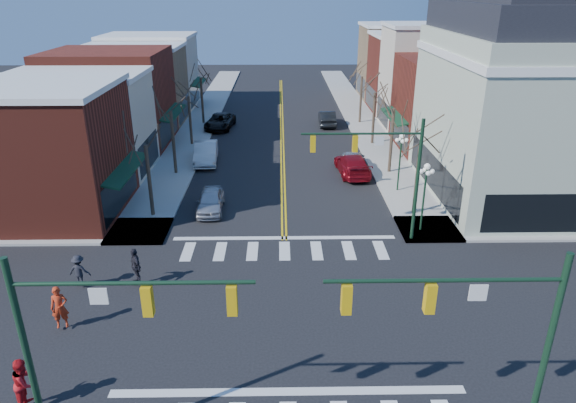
{
  "coord_description": "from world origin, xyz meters",
  "views": [
    {
      "loc": [
        -0.23,
        -19.16,
        13.67
      ],
      "look_at": [
        0.2,
        6.67,
        2.8
      ],
      "focal_mm": 32.0,
      "sensor_mm": 36.0,
      "label": 1
    }
  ],
  "objects_px": {
    "lamppost_midblock": "(401,152)",
    "car_left_far": "(220,121)",
    "pedestrian_dark_b": "(79,270)",
    "lamppost_corner": "(425,186)",
    "car_right_mid": "(353,161)",
    "pedestrian_red_a": "(60,307)",
    "victorian_corner": "(531,101)",
    "car_left_mid": "(206,153)",
    "car_right_far": "(327,118)",
    "pedestrian_red_b": "(25,383)",
    "pedestrian_dark_a": "(136,266)",
    "car_right_near": "(353,165)",
    "car_left_near": "(210,201)"
  },
  "relations": [
    {
      "from": "car_left_far",
      "to": "pedestrian_dark_b",
      "type": "xyz_separation_m",
      "value": [
        -3.6,
        -30.44,
        0.21
      ]
    },
    {
      "from": "pedestrian_dark_b",
      "to": "lamppost_corner",
      "type": "bearing_deg",
      "value": -156.97
    },
    {
      "from": "car_left_far",
      "to": "pedestrian_red_b",
      "type": "relative_size",
      "value": 2.78
    },
    {
      "from": "lamppost_midblock",
      "to": "car_left_far",
      "type": "xyz_separation_m",
      "value": [
        -14.6,
        18.04,
        -2.21
      ]
    },
    {
      "from": "pedestrian_red_a",
      "to": "pedestrian_dark_a",
      "type": "bearing_deg",
      "value": 42.03
    },
    {
      "from": "lamppost_midblock",
      "to": "pedestrian_dark_b",
      "type": "distance_m",
      "value": 22.12
    },
    {
      "from": "lamppost_midblock",
      "to": "pedestrian_dark_b",
      "type": "bearing_deg",
      "value": -145.73
    },
    {
      "from": "victorian_corner",
      "to": "pedestrian_red_b",
      "type": "height_order",
      "value": "victorian_corner"
    },
    {
      "from": "car_right_far",
      "to": "pedestrian_red_a",
      "type": "height_order",
      "value": "pedestrian_red_a"
    },
    {
      "from": "lamppost_corner",
      "to": "car_right_mid",
      "type": "distance_m",
      "value": 11.76
    },
    {
      "from": "pedestrian_red_a",
      "to": "pedestrian_dark_a",
      "type": "relative_size",
      "value": 1.02
    },
    {
      "from": "lamppost_corner",
      "to": "car_right_mid",
      "type": "height_order",
      "value": "lamppost_corner"
    },
    {
      "from": "lamppost_corner",
      "to": "car_left_near",
      "type": "xyz_separation_m",
      "value": [
        -13.0,
        3.36,
        -2.26
      ]
    },
    {
      "from": "victorian_corner",
      "to": "pedestrian_dark_a",
      "type": "height_order",
      "value": "victorian_corner"
    },
    {
      "from": "lamppost_midblock",
      "to": "pedestrian_dark_b",
      "type": "relative_size",
      "value": 2.68
    },
    {
      "from": "lamppost_midblock",
      "to": "car_left_far",
      "type": "relative_size",
      "value": 0.8
    },
    {
      "from": "car_right_far",
      "to": "pedestrian_red_b",
      "type": "distance_m",
      "value": 41.74
    },
    {
      "from": "car_right_far",
      "to": "pedestrian_dark_a",
      "type": "distance_m",
      "value": 33.67
    },
    {
      "from": "car_right_mid",
      "to": "pedestrian_red_a",
      "type": "distance_m",
      "value": 25.53
    },
    {
      "from": "car_left_far",
      "to": "pedestrian_red_a",
      "type": "xyz_separation_m",
      "value": [
        -3.21,
        -33.77,
        0.37
      ]
    },
    {
      "from": "car_right_mid",
      "to": "pedestrian_red_a",
      "type": "relative_size",
      "value": 2.44
    },
    {
      "from": "pedestrian_dark_a",
      "to": "car_left_mid",
      "type": "bearing_deg",
      "value": 143.47
    },
    {
      "from": "car_left_mid",
      "to": "car_left_far",
      "type": "bearing_deg",
      "value": 85.97
    },
    {
      "from": "car_left_near",
      "to": "pedestrian_dark_a",
      "type": "xyz_separation_m",
      "value": [
        -2.5,
        -9.11,
        0.39
      ]
    },
    {
      "from": "lamppost_corner",
      "to": "car_right_mid",
      "type": "xyz_separation_m",
      "value": [
        -2.59,
        11.26,
        -2.16
      ]
    },
    {
      "from": "car_left_mid",
      "to": "car_right_far",
      "type": "bearing_deg",
      "value": 43.54
    },
    {
      "from": "lamppost_midblock",
      "to": "car_right_far",
      "type": "height_order",
      "value": "lamppost_midblock"
    },
    {
      "from": "lamppost_corner",
      "to": "car_left_mid",
      "type": "bearing_deg",
      "value": 137.42
    },
    {
      "from": "car_left_far",
      "to": "car_right_far",
      "type": "xyz_separation_m",
      "value": [
        11.2,
        1.13,
        0.02
      ]
    },
    {
      "from": "pedestrian_red_a",
      "to": "pedestrian_dark_b",
      "type": "distance_m",
      "value": 3.35
    },
    {
      "from": "lamppost_midblock",
      "to": "car_right_near",
      "type": "height_order",
      "value": "lamppost_midblock"
    },
    {
      "from": "lamppost_midblock",
      "to": "pedestrian_red_b",
      "type": "height_order",
      "value": "lamppost_midblock"
    },
    {
      "from": "lamppost_corner",
      "to": "car_left_mid",
      "type": "xyz_separation_m",
      "value": [
        -14.6,
        13.42,
        -2.11
      ]
    },
    {
      "from": "pedestrian_red_a",
      "to": "car_left_mid",
      "type": "bearing_deg",
      "value": 67.6
    },
    {
      "from": "car_left_far",
      "to": "pedestrian_red_a",
      "type": "relative_size",
      "value": 2.79
    },
    {
      "from": "car_right_near",
      "to": "lamppost_corner",
      "type": "bearing_deg",
      "value": 100.74
    },
    {
      "from": "pedestrian_red_b",
      "to": "car_right_far",
      "type": "bearing_deg",
      "value": -26.52
    },
    {
      "from": "car_left_far",
      "to": "pedestrian_dark_b",
      "type": "height_order",
      "value": "pedestrian_dark_b"
    },
    {
      "from": "pedestrian_red_a",
      "to": "pedestrian_dark_a",
      "type": "height_order",
      "value": "pedestrian_red_a"
    },
    {
      "from": "car_right_far",
      "to": "pedestrian_red_b",
      "type": "height_order",
      "value": "pedestrian_red_b"
    },
    {
      "from": "lamppost_corner",
      "to": "pedestrian_dark_a",
      "type": "distance_m",
      "value": 16.64
    },
    {
      "from": "victorian_corner",
      "to": "pedestrian_red_a",
      "type": "bearing_deg",
      "value": -149.75
    },
    {
      "from": "car_left_mid",
      "to": "car_right_near",
      "type": "height_order",
      "value": "car_left_mid"
    },
    {
      "from": "car_left_far",
      "to": "car_right_near",
      "type": "xyz_separation_m",
      "value": [
        11.86,
        -14.23,
        0.04
      ]
    },
    {
      "from": "car_left_near",
      "to": "pedestrian_red_b",
      "type": "relative_size",
      "value": 2.13
    },
    {
      "from": "pedestrian_red_a",
      "to": "pedestrian_red_b",
      "type": "relative_size",
      "value": 1.0
    },
    {
      "from": "pedestrian_dark_b",
      "to": "car_left_near",
      "type": "bearing_deg",
      "value": -114.26
    },
    {
      "from": "car_left_near",
      "to": "pedestrian_dark_b",
      "type": "bearing_deg",
      "value": -121.37
    },
    {
      "from": "car_left_mid",
      "to": "car_right_mid",
      "type": "relative_size",
      "value": 1.09
    },
    {
      "from": "victorian_corner",
      "to": "lamppost_corner",
      "type": "bearing_deg",
      "value": -144.14
    }
  ]
}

